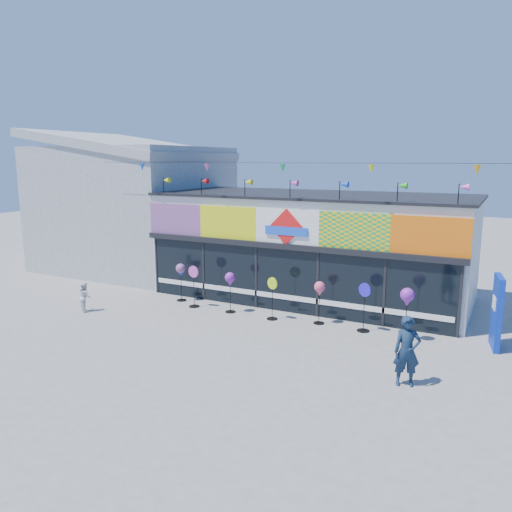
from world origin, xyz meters
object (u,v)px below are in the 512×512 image
Objects in this scene: spinner_1 at (194,285)px; spinner_2 at (230,280)px; spinner_4 at (320,290)px; blue_sign at (497,312)px; spinner_6 at (407,299)px; spinner_3 at (272,297)px; spinner_0 at (181,271)px; child at (85,297)px; adult_man at (407,351)px; spinner_5 at (364,306)px.

spinner_1 reaches higher than spinner_2.
spinner_4 is (3.28, 0.27, -0.01)m from spinner_2.
blue_sign is 1.46× the size of spinner_2.
spinner_1 is 7.72m from spinner_6.
spinner_3 is 1.66m from spinner_4.
spinner_0 is 0.94× the size of spinner_1.
blue_sign is at bearing 3.21° from spinner_4.
spinner_1 reaches higher than child.
child is (-6.44, -2.24, -0.25)m from spinner_3.
spinner_0 is 2.49m from spinner_2.
spinner_2 is 7.48m from adult_man.
spinner_2 is at bearing -175.33° from spinner_4.
adult_man is (1.97, -3.36, 0.03)m from spinner_5.
spinner_5 is (-3.78, -0.36, -0.24)m from blue_sign.
spinner_1 is (0.91, -0.46, -0.35)m from spinner_0.
spinner_5 is at bearing 2.17° from spinner_1.
spinner_4 is at bearing -132.05° from child.
spinner_6 is at bearing -138.22° from child.
spinner_0 is at bearing 173.69° from spinner_3.
spinner_2 is at bearing 178.83° from spinner_3.
adult_man is at bearing -20.57° from spinner_1.
spinner_2 is at bearing 174.09° from blue_sign.
adult_man reaches higher than spinner_0.
child is at bearing -154.39° from spinner_2.
spinner_6 is (6.16, -0.07, 0.15)m from spinner_2.
spinner_0 is at bearing 178.28° from spinner_5.
spinner_4 is (1.59, 0.30, 0.38)m from spinner_3.
spinner_2 is 4.82m from spinner_5.
child is at bearing -162.41° from spinner_4.
spinner_6 is 1.55× the size of child.
adult_man is (9.22, -3.58, -0.31)m from spinner_0.
child is (-8.03, -2.55, -0.63)m from spinner_4.
blue_sign is at bearing -137.60° from child.
spinner_1 reaches higher than spinner_0.
spinner_4 is (4.82, 0.30, 0.34)m from spinner_1.
spinner_1 is 6.35m from spinner_5.
spinner_0 is 1.00× the size of spinner_3.
spinner_2 is 0.99× the size of spinner_3.
spinner_5 is at bearing 99.36° from adult_man.
spinner_5 is (4.80, 0.21, -0.34)m from spinner_2.
spinner_2 is 1.73m from spinner_3.
spinner_2 reaches higher than child.
spinner_6 is at bearing -174.87° from blue_sign.
child is at bearing -177.64° from blue_sign.
spinner_2 is at bearing -177.55° from spinner_5.
spinner_1 is 1.07× the size of spinner_4.
spinner_5 is at bearing -1.72° from spinner_0.
child is at bearing -160.78° from spinner_3.
spinner_0 is 1.38× the size of child.
spinner_2 reaches higher than spinner_4.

